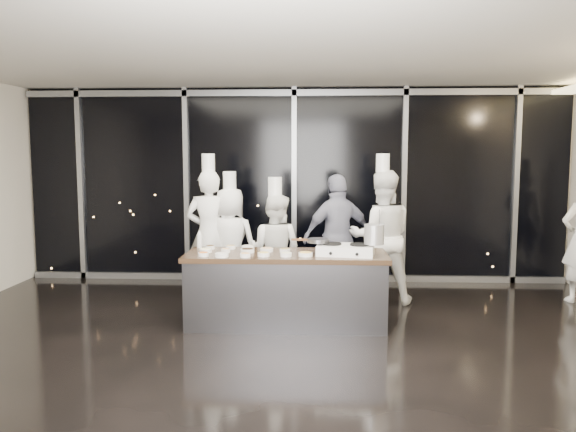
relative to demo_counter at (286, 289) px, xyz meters
name	(u,v)px	position (x,y,z in m)	size (l,w,h in m)	color
ground	(282,349)	(0.00, -0.90, -0.45)	(9.00, 9.00, 0.00)	black
room_shell	(299,140)	(0.18, -0.90, 1.79)	(9.02, 7.02, 3.21)	beige
window_wall	(294,185)	(0.00, 2.53, 1.14)	(8.90, 0.11, 3.20)	black
demo_counter	(286,289)	(0.00, 0.00, 0.00)	(2.46, 0.86, 0.90)	#3C3B41
stove	(346,250)	(0.72, -0.09, 0.51)	(0.72, 0.51, 0.14)	white
frying_pan	(317,240)	(0.38, -0.03, 0.61)	(0.48, 0.30, 0.04)	slate
stock_pot	(374,234)	(1.05, -0.13, 0.70)	(0.24, 0.24, 0.24)	#B5B5B7
prep_bowls	(249,251)	(-0.46, -0.04, 0.47)	(1.40, 0.72, 0.05)	white
squeeze_bottle	(200,239)	(-1.14, 0.33, 0.56)	(0.06, 0.06, 0.23)	white
chef_far_left	(209,233)	(-1.19, 1.26, 0.51)	(0.70, 0.48, 2.11)	white
chef_left	(230,242)	(-0.89, 1.29, 0.38)	(0.88, 0.67, 1.86)	white
chef_center	(275,250)	(-0.20, 0.85, 0.34)	(0.91, 0.81, 1.80)	white
guest	(338,237)	(0.68, 1.30, 0.46)	(1.16, 0.81, 1.82)	#16193D
chef_right	(381,236)	(1.29, 1.13, 0.50)	(0.95, 0.76, 2.11)	white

